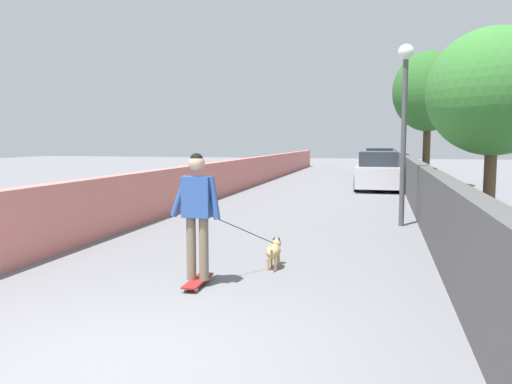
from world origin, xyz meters
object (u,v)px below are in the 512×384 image
Objects in this scene: tree_right_mid at (428,92)px; car_near at (378,172)px; dog at (273,251)px; tree_right_far at (494,92)px; car_far at (379,162)px; person_skateboarder at (197,206)px; skateboard at (198,281)px; lamp_post at (405,102)px.

tree_right_mid reaches higher than car_near.
dog is (-15.22, 3.45, -3.75)m from tree_right_mid.
dog is (-3.72, 3.79, -2.69)m from tree_right_far.
tree_right_mid is 3.73× the size of dog.
car_near is 1.07× the size of car_far.
tree_right_mid is at bearing -53.69° from car_near.
tree_right_far is 2.47× the size of person_skateboarder.
car_far is at bearing 6.70° from tree_right_far.
tree_right_mid reaches higher than car_far.
tree_right_far is 5.31× the size of skateboard.
person_skateboarder is at bearing 137.02° from tree_right_far.
dog is 0.39× the size of car_far.
tree_right_mid is at bearing -12.76° from dog.
skateboard is 15.17m from car_near.
skateboard is 0.46× the size of person_skateboarder.
dog is at bearing 167.24° from tree_right_mid.
lamp_post is at bearing 63.50° from tree_right_far.
car_far is (24.56, -2.28, 0.65)m from skateboard.
lamp_post is 2.71× the size of dog.
car_far is (24.56, -2.28, -0.39)m from person_skateboarder.
car_near is (14.98, -2.28, 0.65)m from skateboard.
dog is (1.21, -0.80, 0.21)m from skateboard.
car_near is (9.21, 0.60, -2.14)m from lamp_post.
skateboard is at bearing 174.69° from car_far.
tree_right_mid is 7.12× the size of skateboard.
tree_right_far reaches higher than car_near.
skateboard is at bearing 137.02° from tree_right_far.
car_near is at bearing -6.14° from dog.
tree_right_mid reaches higher than lamp_post.
tree_right_far is at bearing -42.98° from person_skateboarder.
car_near is (-1.44, 1.96, -3.31)m from tree_right_mid.
tree_right_far reaches higher than dog.
tree_right_mid is 4.11m from car_near.
tree_right_far is 10.56m from car_near.
lamp_post is 6.69m from person_skateboarder.
dog is at bearing 155.49° from lamp_post.
tree_right_mid is 1.35× the size of car_near.
car_near reaches higher than dog.
dog is at bearing 176.37° from car_far.
lamp_post is at bearing -176.27° from car_near.
tree_right_far is 1.91m from lamp_post.
person_skateboarder is (-4.93, 4.59, -1.86)m from tree_right_far.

